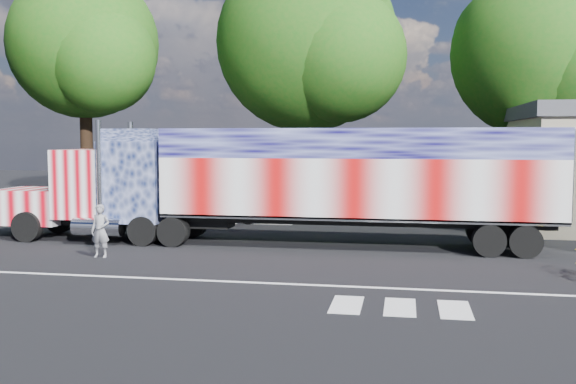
% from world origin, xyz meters
% --- Properties ---
extents(ground, '(100.00, 100.00, 0.00)m').
position_xyz_m(ground, '(0.00, 0.00, 0.00)').
color(ground, black).
extents(lane_markings, '(30.00, 2.67, 0.01)m').
position_xyz_m(lane_markings, '(1.71, -3.77, 0.01)').
color(lane_markings, silver).
rests_on(lane_markings, ground).
extents(semi_truck, '(20.79, 3.28, 4.43)m').
position_xyz_m(semi_truck, '(-0.16, 3.15, 2.28)').
color(semi_truck, black).
rests_on(semi_truck, ground).
extents(coach_bus, '(11.17, 2.60, 3.25)m').
position_xyz_m(coach_bus, '(-6.38, 9.42, 1.68)').
color(coach_bus, white).
rests_on(coach_bus, ground).
extents(woman, '(0.63, 0.42, 1.70)m').
position_xyz_m(woman, '(-5.47, -0.35, 0.85)').
color(woman, slate).
rests_on(woman, ground).
extents(tree_nw_a, '(8.81, 8.39, 13.32)m').
position_xyz_m(tree_nw_a, '(-13.84, 14.96, 9.05)').
color(tree_nw_a, black).
rests_on(tree_nw_a, ground).
extents(tree_n_mid, '(10.86, 10.34, 14.48)m').
position_xyz_m(tree_n_mid, '(-1.44, 17.64, 9.25)').
color(tree_n_mid, black).
rests_on(tree_n_mid, ground).
extents(tree_ne_a, '(8.91, 8.49, 12.34)m').
position_xyz_m(tree_ne_a, '(10.63, 15.68, 8.04)').
color(tree_ne_a, black).
rests_on(tree_ne_a, ground).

